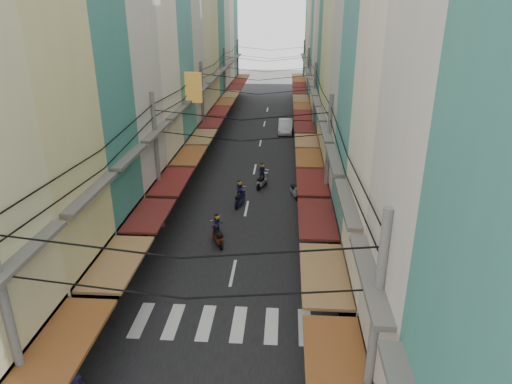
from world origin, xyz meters
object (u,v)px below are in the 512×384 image
at_px(bicycle, 367,241).
at_px(market_umbrella, 373,286).
at_px(white_car, 285,133).
at_px(traffic_sign, 334,260).

height_order(bicycle, market_umbrella, market_umbrella).
distance_m(white_car, bicycle, 24.81).
relative_size(white_car, market_umbrella, 2.23).
bearing_deg(bicycle, white_car, -2.73).
bearing_deg(white_car, traffic_sign, -85.00).
distance_m(white_car, market_umbrella, 32.18).
distance_m(bicycle, market_umbrella, 7.89).
bearing_deg(traffic_sign, market_umbrella, -51.96).
bearing_deg(bicycle, market_umbrella, 157.63).
height_order(bicycle, traffic_sign, traffic_sign).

